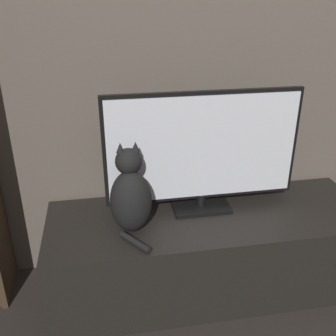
# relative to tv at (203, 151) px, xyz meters

# --- Properties ---
(wall_back) EXTENTS (4.80, 0.05, 2.60)m
(wall_back) POSITION_rel_tv_xyz_m (0.03, 0.24, 0.57)
(wall_back) COLOR #60564C
(wall_back) RESTS_ON ground_plane
(tv_stand) EXTENTS (1.57, 0.54, 0.43)m
(tv_stand) POSITION_rel_tv_xyz_m (0.03, -0.07, -0.52)
(tv_stand) COLOR black
(tv_stand) RESTS_ON ground_plane
(tv) EXTENTS (0.93, 0.17, 0.59)m
(tv) POSITION_rel_tv_xyz_m (0.00, 0.00, 0.00)
(tv) COLOR black
(tv) RESTS_ON tv_stand
(cat) EXTENTS (0.19, 0.29, 0.42)m
(cat) POSITION_rel_tv_xyz_m (-0.35, -0.12, -0.14)
(cat) COLOR black
(cat) RESTS_ON tv_stand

